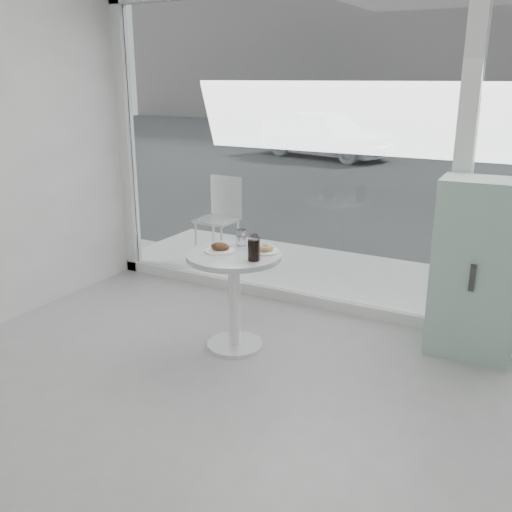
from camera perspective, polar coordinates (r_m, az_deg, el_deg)
The scene contains 12 objects.
storefront at distance 4.86m, azimuth 10.57°, elevation 13.38°, with size 5.00×0.14×3.00m.
main_table at distance 4.34m, azimuth -2.20°, elevation -2.50°, with size 0.72×0.72×0.77m.
patio_deck at distance 5.98m, azimuth 11.46°, elevation -2.53°, with size 5.60×1.60×0.05m, color white.
street at distance 17.78m, azimuth 23.73°, elevation 9.45°, with size 40.00×24.00×0.00m, color #373737.
mint_cabinet at distance 4.53m, azimuth 21.24°, elevation -1.24°, with size 0.63×0.45×1.34m.
patio_chair at distance 6.41m, azimuth -3.54°, elevation 4.33°, with size 0.41×0.41×0.93m.
car_white at distance 15.36m, azimuth 6.96°, elevation 12.13°, with size 1.50×3.74×1.27m, color white.
plate_fritter at distance 4.32m, azimuth -3.60°, elevation 0.79°, with size 0.23×0.23×0.07m.
plate_donut at distance 4.30m, azimuth 0.92°, elevation 0.66°, with size 0.22×0.22×0.05m.
water_tumbler_a at distance 4.46m, azimuth -1.48°, elevation 1.77°, with size 0.08×0.08×0.13m.
water_tumbler_b at distance 4.36m, azimuth -0.25°, elevation 1.34°, with size 0.07×0.07×0.12m.
cola_glass at distance 4.08m, azimuth -0.22°, elevation 0.66°, with size 0.09×0.09×0.17m.
Camera 1 is at (1.61, -1.59, 2.03)m, focal length 40.00 mm.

